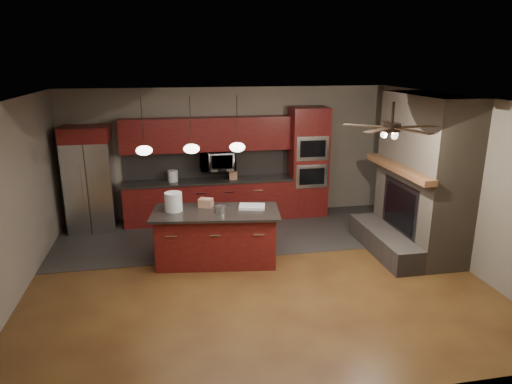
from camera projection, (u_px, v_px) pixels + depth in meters
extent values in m
plane|color=brown|center=(254.00, 273.00, 7.45)|extent=(7.00, 7.00, 0.00)
cube|color=white|center=(254.00, 99.00, 6.66)|extent=(7.00, 6.00, 0.02)
cube|color=#72695B|center=(229.00, 153.00, 9.88)|extent=(7.00, 0.02, 2.80)
cube|color=#72695B|center=(458.00, 180.00, 7.68)|extent=(0.02, 6.00, 2.80)
cube|color=#72695B|center=(10.00, 204.00, 6.43)|extent=(0.02, 6.00, 2.80)
cube|color=#2C2A27|center=(238.00, 233.00, 9.14)|extent=(7.00, 2.40, 0.01)
cube|color=brown|center=(424.00, 175.00, 7.98)|extent=(0.80, 2.00, 2.80)
cube|color=#443D38|center=(384.00, 242.00, 8.20)|extent=(0.50, 2.00, 0.40)
cube|color=#2D2D30|center=(401.00, 208.00, 8.08)|extent=(0.05, 1.20, 0.95)
cube|color=black|center=(399.00, 208.00, 8.07)|extent=(0.02, 1.00, 0.75)
cube|color=brown|center=(398.00, 168.00, 7.85)|extent=(0.22, 2.10, 0.10)
cube|color=maroon|center=(209.00, 201.00, 9.78)|extent=(3.55, 0.60, 0.86)
cube|color=black|center=(209.00, 181.00, 9.66)|extent=(3.59, 0.64, 0.04)
cube|color=black|center=(207.00, 163.00, 9.83)|extent=(3.55, 0.03, 0.60)
cube|color=maroon|center=(207.00, 134.00, 9.50)|extent=(3.55, 0.35, 0.70)
cube|color=maroon|center=(308.00, 162.00, 9.96)|extent=(0.80, 0.60, 2.38)
cube|color=silver|center=(312.00, 176.00, 9.74)|extent=(0.70, 0.03, 0.52)
cube|color=black|center=(312.00, 176.00, 9.72)|extent=(0.55, 0.02, 0.35)
cube|color=silver|center=(313.00, 149.00, 9.57)|extent=(0.70, 0.03, 0.52)
cube|color=black|center=(313.00, 149.00, 9.55)|extent=(0.55, 0.02, 0.35)
imported|color=silver|center=(217.00, 160.00, 9.62)|extent=(0.73, 0.41, 0.50)
cube|color=silver|center=(90.00, 186.00, 9.15)|extent=(0.91, 0.72, 1.81)
cube|color=#2D2D30|center=(88.00, 191.00, 8.81)|extent=(0.02, 0.02, 1.79)
cube|color=silver|center=(82.00, 189.00, 8.76)|extent=(0.03, 0.03, 0.91)
cube|color=silver|center=(93.00, 188.00, 8.80)|extent=(0.03, 0.03, 0.91)
cube|color=maroon|center=(85.00, 134.00, 8.85)|extent=(0.91, 0.72, 0.30)
cube|color=maroon|center=(216.00, 238.00, 7.74)|extent=(2.05, 1.07, 0.88)
cube|color=black|center=(216.00, 212.00, 7.61)|extent=(2.22, 1.24, 0.04)
cylinder|color=silver|center=(173.00, 202.00, 7.58)|extent=(0.31, 0.31, 0.32)
cylinder|color=#B3B3B8|center=(220.00, 209.00, 7.53)|extent=(0.19, 0.19, 0.11)
cube|color=silver|center=(252.00, 207.00, 7.77)|extent=(0.49, 0.40, 0.04)
cube|color=#A67355|center=(206.00, 203.00, 7.81)|extent=(0.28, 0.24, 0.15)
cylinder|color=silver|center=(173.00, 176.00, 9.49)|extent=(0.25, 0.25, 0.23)
cube|color=#9E6D51|center=(233.00, 175.00, 9.67)|extent=(0.18, 0.15, 0.18)
cylinder|color=black|center=(142.00, 122.00, 7.13)|extent=(0.01, 0.01, 0.78)
ellipsoid|color=white|center=(144.00, 150.00, 7.26)|extent=(0.26, 0.26, 0.16)
cylinder|color=black|center=(190.00, 121.00, 7.27)|extent=(0.01, 0.01, 0.78)
ellipsoid|color=white|center=(192.00, 149.00, 7.39)|extent=(0.26, 0.26, 0.16)
cylinder|color=black|center=(237.00, 120.00, 7.40)|extent=(0.01, 0.01, 0.78)
ellipsoid|color=white|center=(237.00, 147.00, 7.53)|extent=(0.26, 0.26, 0.16)
cylinder|color=black|center=(393.00, 113.00, 6.27)|extent=(0.04, 0.04, 0.30)
cylinder|color=black|center=(392.00, 127.00, 6.32)|extent=(0.24, 0.24, 0.12)
cube|color=#302012|center=(417.00, 127.00, 6.39)|extent=(0.60, 0.12, 0.01)
cube|color=#302012|center=(388.00, 124.00, 6.69)|extent=(0.30, 0.61, 0.01)
cube|color=#302012|center=(364.00, 126.00, 6.48)|extent=(0.56, 0.45, 0.01)
cube|color=#302012|center=(378.00, 130.00, 6.06)|extent=(0.56, 0.45, 0.01)
cube|color=#302012|center=(413.00, 131.00, 6.00)|extent=(0.30, 0.61, 0.01)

